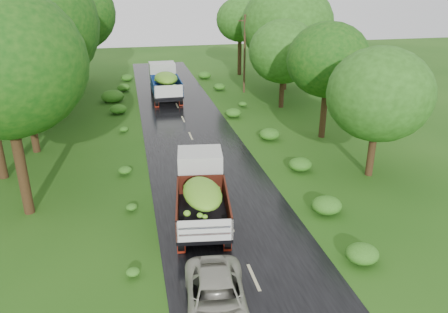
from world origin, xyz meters
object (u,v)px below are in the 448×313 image
object	(u,v)px
truck_far	(165,81)
utility_pole	(245,54)
truck_near	(202,189)
car	(217,299)

from	to	relation	value
truck_far	utility_pole	bearing A→B (deg)	3.90
truck_near	utility_pole	bearing A→B (deg)	78.22
utility_pole	truck_near	bearing A→B (deg)	-96.87
truck_far	utility_pole	distance (m)	7.93
utility_pole	car	bearing A→B (deg)	-93.95
truck_near	truck_far	xyz separation A→B (m)	(0.38, 22.11, 0.17)
truck_near	car	distance (m)	6.39
truck_near	utility_pole	distance (m)	24.15
truck_near	utility_pole	world-z (taller)	utility_pole
utility_pole	truck_far	bearing A→B (deg)	-163.19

